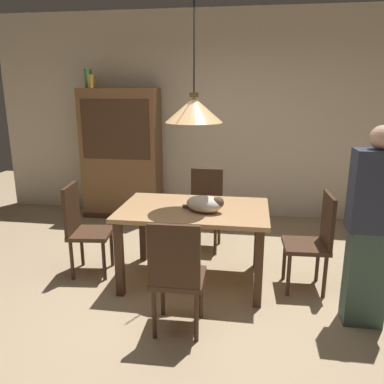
# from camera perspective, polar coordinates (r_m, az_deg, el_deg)

# --- Properties ---
(ground) EXTENTS (10.00, 10.00, 0.00)m
(ground) POSITION_cam_1_polar(r_m,az_deg,el_deg) (3.59, -2.18, -15.95)
(ground) COLOR tan
(back_wall) EXTENTS (6.40, 0.10, 2.90)m
(back_wall) POSITION_cam_1_polar(r_m,az_deg,el_deg) (5.71, 2.82, 11.04)
(back_wall) COLOR beige
(back_wall) RESTS_ON ground
(dining_table) EXTENTS (1.40, 0.90, 0.75)m
(dining_table) POSITION_cam_1_polar(r_m,az_deg,el_deg) (3.70, 0.27, -3.83)
(dining_table) COLOR tan
(dining_table) RESTS_ON ground
(chair_far_back) EXTENTS (0.42, 0.42, 0.93)m
(chair_far_back) POSITION_cam_1_polar(r_m,az_deg,el_deg) (4.57, 1.96, -1.95)
(chair_far_back) COLOR #472D1E
(chair_far_back) RESTS_ON ground
(chair_left_side) EXTENTS (0.44, 0.44, 0.93)m
(chair_left_side) POSITION_cam_1_polar(r_m,az_deg,el_deg) (4.05, -15.79, -4.78)
(chair_left_side) COLOR #472D1E
(chair_left_side) RESTS_ON ground
(chair_near_front) EXTENTS (0.41, 0.41, 0.93)m
(chair_near_front) POSITION_cam_1_polar(r_m,az_deg,el_deg) (2.95, -2.30, -11.82)
(chair_near_front) COLOR #472D1E
(chair_near_front) RESTS_ON ground
(chair_right_side) EXTENTS (0.42, 0.42, 0.93)m
(chair_right_side) POSITION_cam_1_polar(r_m,az_deg,el_deg) (3.76, 17.63, -6.47)
(chair_right_side) COLOR #472D1E
(chair_right_side) RESTS_ON ground
(cat_sleeping) EXTENTS (0.40, 0.30, 0.16)m
(cat_sleeping) POSITION_cam_1_polar(r_m,az_deg,el_deg) (3.53, 1.97, -1.76)
(cat_sleeping) COLOR beige
(cat_sleeping) RESTS_ON dining_table
(pendant_lamp) EXTENTS (0.52, 0.52, 1.30)m
(pendant_lamp) POSITION_cam_1_polar(r_m,az_deg,el_deg) (3.51, 0.29, 12.05)
(pendant_lamp) COLOR #E0A86B
(hutch_bookcase) EXTENTS (1.12, 0.45, 1.85)m
(hutch_bookcase) POSITION_cam_1_polar(r_m,az_deg,el_deg) (5.73, -10.29, 5.18)
(hutch_bookcase) COLOR brown
(hutch_bookcase) RESTS_ON ground
(book_green_slim) EXTENTS (0.03, 0.20, 0.26)m
(book_green_slim) POSITION_cam_1_polar(r_m,az_deg,el_deg) (5.81, -15.03, 15.87)
(book_green_slim) COLOR #427A4C
(book_green_slim) RESTS_ON hutch_bookcase
(book_yellow_short) EXTENTS (0.04, 0.20, 0.18)m
(book_yellow_short) POSITION_cam_1_polar(r_m,az_deg,el_deg) (5.79, -14.52, 15.51)
(book_yellow_short) COLOR gold
(book_yellow_short) RESTS_ON hutch_bookcase
(person_standing) EXTENTS (0.36, 0.22, 1.59)m
(person_standing) POSITION_cam_1_polar(r_m,az_deg,el_deg) (3.28, 24.87, -5.03)
(person_standing) COLOR #3D564C
(person_standing) RESTS_ON ground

